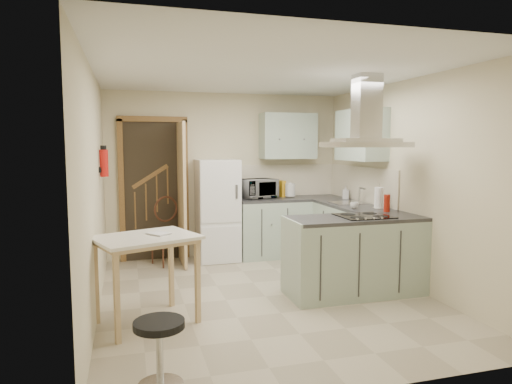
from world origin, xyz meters
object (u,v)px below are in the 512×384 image
object	(u,v)px
fridge	(217,210)
extractor_hood	(366,145)
stool	(160,353)
peninsula	(355,255)
microwave	(258,189)
bentwood_chair	(167,234)
drop_leaf_table	(147,280)

from	to	relation	value
fridge	extractor_hood	distance (m)	2.57
stool	peninsula	bearing A→B (deg)	32.30
fridge	extractor_hood	world-z (taller)	extractor_hood
microwave	extractor_hood	bearing A→B (deg)	-88.44
peninsula	bentwood_chair	bearing A→B (deg)	135.92
extractor_hood	stool	bearing A→B (deg)	-148.78
peninsula	drop_leaf_table	bearing A→B (deg)	-174.02
extractor_hood	stool	distance (m)	3.18
bentwood_chair	fridge	bearing A→B (deg)	-19.84
drop_leaf_table	bentwood_chair	xyz separation A→B (m)	(0.37, 2.16, 0.01)
extractor_hood	microwave	bearing A→B (deg)	108.33
drop_leaf_table	fridge	bearing A→B (deg)	42.13
drop_leaf_table	stool	size ratio (longest dim) A/B	1.87
peninsula	bentwood_chair	distance (m)	2.75
fridge	peninsula	xyz separation A→B (m)	(1.22, -1.98, -0.30)
microwave	peninsula	bearing A→B (deg)	-91.01
extractor_hood	microwave	xyz separation A→B (m)	(-0.68, 2.04, -0.67)
peninsula	extractor_hood	xyz separation A→B (m)	(0.10, 0.00, 1.27)
extractor_hood	bentwood_chair	world-z (taller)	extractor_hood
fridge	drop_leaf_table	size ratio (longest dim) A/B	1.64
fridge	bentwood_chair	xyz separation A→B (m)	(-0.75, -0.07, -0.31)
extractor_hood	drop_leaf_table	distance (m)	2.78
microwave	bentwood_chair	bearing A→B (deg)	168.39
bentwood_chair	microwave	xyz separation A→B (m)	(1.40, 0.13, 0.61)
peninsula	drop_leaf_table	distance (m)	2.36
fridge	peninsula	bearing A→B (deg)	-58.26
stool	extractor_hood	bearing A→B (deg)	31.22
drop_leaf_table	stool	bearing A→B (deg)	-109.45
peninsula	microwave	distance (m)	2.20
drop_leaf_table	microwave	xyz separation A→B (m)	(1.77, 2.28, 0.62)
fridge	extractor_hood	xyz separation A→B (m)	(1.32, -1.98, 0.97)
fridge	extractor_hood	size ratio (longest dim) A/B	1.67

